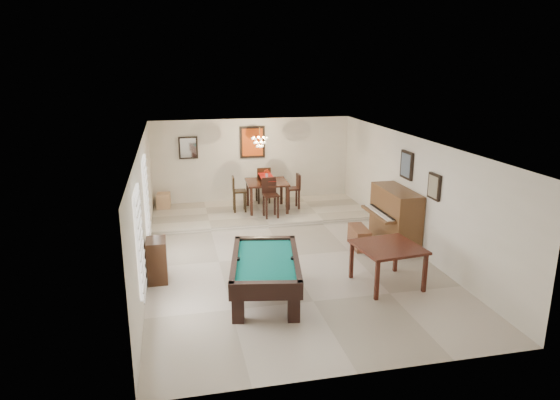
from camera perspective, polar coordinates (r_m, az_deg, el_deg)
name	(u,v)px	position (r m, az deg, el deg)	size (l,w,h in m)	color
ground_plane	(286,257)	(11.29, 0.66, -6.48)	(6.00, 9.00, 0.02)	beige
wall_back	(252,162)	(15.17, -3.17, 4.40)	(6.00, 0.04, 2.60)	silver
wall_front	(362,289)	(6.83, 9.35, -10.03)	(6.00, 0.04, 2.60)	silver
wall_left	(144,209)	(10.63, -15.29, -0.99)	(0.04, 9.00, 2.60)	silver
wall_right	(413,193)	(11.89, 14.91, 0.77)	(0.04, 9.00, 2.60)	silver
ceiling	(286,141)	(10.60, 0.70, 6.72)	(6.00, 9.00, 0.04)	white
dining_step	(260,212)	(14.28, -2.28, -1.43)	(6.00, 2.50, 0.12)	beige
window_left_front	(140,240)	(8.50, -15.75, -4.46)	(0.06, 1.00, 1.70)	white
window_left_rear	(146,197)	(11.18, -15.04, 0.36)	(0.06, 1.00, 1.70)	white
pool_table	(266,278)	(9.29, -1.67, -8.95)	(1.21, 2.24, 0.75)	black
square_table	(387,265)	(9.99, 12.13, -7.30)	(1.17, 1.17, 0.81)	#35140D
upright_piano	(389,218)	(11.98, 12.33, -2.01)	(0.92, 1.65, 1.37)	brown
piano_bench	(359,237)	(11.90, 9.04, -4.23)	(0.33, 0.86, 0.48)	brown
apothecary_chest	(157,260)	(10.22, -13.87, -6.72)	(0.38, 0.57, 0.86)	black
dining_table	(267,194)	(14.21, -1.51, 0.75)	(1.15, 1.15, 0.95)	black
flower_vase	(267,173)	(14.08, -1.53, 3.06)	(0.13, 0.13, 0.22)	#B02B0F
dining_chair_south	(271,198)	(13.50, -1.07, 0.21)	(0.40, 0.40, 1.07)	black
dining_chair_north	(263,185)	(14.96, -1.98, 1.78)	(0.41, 0.41, 1.10)	black
dining_chair_west	(239,194)	(14.11, -4.66, 0.70)	(0.37, 0.37, 1.01)	black
dining_chair_east	(293,191)	(14.36, 1.46, 1.00)	(0.37, 0.37, 1.00)	black
corner_bench	(164,201)	(14.88, -13.16, -0.06)	(0.37, 0.46, 0.42)	tan
chandelier	(260,138)	(13.76, -2.34, 7.06)	(0.44, 0.44, 0.60)	#FFE5B2
back_painting	(252,142)	(15.03, -3.17, 6.62)	(0.75, 0.06, 0.95)	#D84C14
back_mirror	(188,148)	(14.87, -10.45, 5.89)	(0.55, 0.06, 0.65)	white
right_picture_upper	(407,165)	(12.00, 14.29, 3.89)	(0.06, 0.55, 0.65)	slate
right_picture_lower	(434,187)	(10.93, 17.22, 1.47)	(0.06, 0.45, 0.55)	gray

